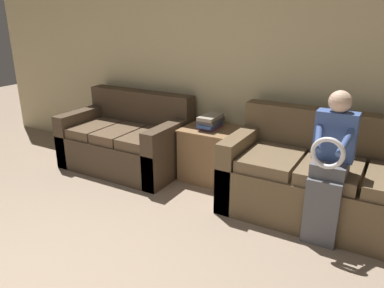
% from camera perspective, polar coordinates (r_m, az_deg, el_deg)
% --- Properties ---
extents(wall_back, '(7.00, 0.06, 2.55)m').
position_cam_1_polar(wall_back, '(4.28, 3.37, 12.47)').
color(wall_back, '#C6B789').
rests_on(wall_back, ground_plane).
extents(couch_main, '(1.88, 0.88, 0.93)m').
position_cam_1_polar(couch_main, '(3.62, 20.46, -5.61)').
color(couch_main, brown).
rests_on(couch_main, ground_plane).
extents(couch_side, '(1.44, 0.87, 0.89)m').
position_cam_1_polar(couch_side, '(4.59, -9.79, 0.35)').
color(couch_side, '#473828').
rests_on(couch_side, ground_plane).
extents(child_left_seated, '(0.32, 0.38, 1.23)m').
position_cam_1_polar(child_left_seated, '(3.15, 20.32, -2.55)').
color(child_left_seated, '#56565B').
rests_on(child_left_seated, ground_plane).
extents(side_shelf, '(0.59, 0.52, 0.60)m').
position_cam_1_polar(side_shelf, '(4.18, 2.84, -1.40)').
color(side_shelf, olive).
rests_on(side_shelf, ground_plane).
extents(book_stack, '(0.19, 0.32, 0.15)m').
position_cam_1_polar(book_stack, '(4.07, 2.83, 3.45)').
color(book_stack, '#7A4284').
rests_on(book_stack, side_shelf).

